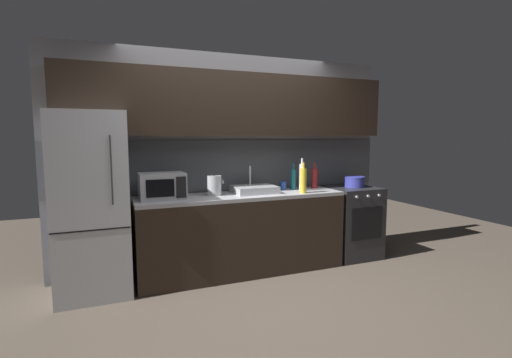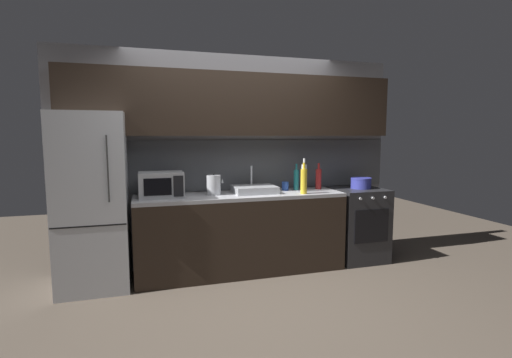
# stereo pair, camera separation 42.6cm
# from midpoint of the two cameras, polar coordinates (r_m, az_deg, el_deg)

# --- Properties ---
(ground_plane) EXTENTS (10.00, 10.00, 0.00)m
(ground_plane) POSITION_cam_midpoint_polar(r_m,az_deg,el_deg) (3.67, -0.60, -18.46)
(ground_plane) COLOR #4C4238
(back_wall) EXTENTS (4.07, 0.44, 2.50)m
(back_wall) POSITION_cam_midpoint_polar(r_m,az_deg,el_deg) (4.46, -6.36, 6.52)
(back_wall) COLOR slate
(back_wall) RESTS_ON ground
(counter_run) EXTENTS (2.33, 0.60, 0.90)m
(counter_run) POSITION_cam_midpoint_polar(r_m,az_deg,el_deg) (4.32, -5.07, -8.23)
(counter_run) COLOR black
(counter_run) RESTS_ON ground
(refrigerator) EXTENTS (0.68, 0.69, 1.78)m
(refrigerator) POSITION_cam_midpoint_polar(r_m,az_deg,el_deg) (4.06, -26.54, -3.51)
(refrigerator) COLOR #B7BABF
(refrigerator) RESTS_ON ground
(oven_range) EXTENTS (0.60, 0.62, 0.90)m
(oven_range) POSITION_cam_midpoint_polar(r_m,az_deg,el_deg) (4.96, 11.92, -6.39)
(oven_range) COLOR #232326
(oven_range) RESTS_ON ground
(microwave) EXTENTS (0.46, 0.35, 0.27)m
(microwave) POSITION_cam_midpoint_polar(r_m,az_deg,el_deg) (4.06, -17.01, -1.03)
(microwave) COLOR #A8AAAF
(microwave) RESTS_ON counter_run
(sink_basin) EXTENTS (0.48, 0.38, 0.30)m
(sink_basin) POSITION_cam_midpoint_polar(r_m,az_deg,el_deg) (4.30, -3.10, -1.59)
(sink_basin) COLOR #ADAFB5
(sink_basin) RESTS_ON counter_run
(kettle) EXTENTS (0.19, 0.16, 0.24)m
(kettle) POSITION_cam_midpoint_polar(r_m,az_deg,el_deg) (4.16, -9.25, -0.98)
(kettle) COLOR #B7BABF
(kettle) RESTS_ON counter_run
(wine_bottle_red) EXTENTS (0.07, 0.07, 0.32)m
(wine_bottle_red) POSITION_cam_midpoint_polar(r_m,az_deg,el_deg) (4.69, 6.31, 0.16)
(wine_bottle_red) COLOR #A82323
(wine_bottle_red) RESTS_ON counter_run
(wine_bottle_white) EXTENTS (0.06, 0.06, 0.39)m
(wine_bottle_white) POSITION_cam_midpoint_polar(r_m,az_deg,el_deg) (4.47, 4.29, 0.32)
(wine_bottle_white) COLOR silver
(wine_bottle_white) RESTS_ON counter_run
(wine_bottle_teal) EXTENTS (0.06, 0.06, 0.32)m
(wine_bottle_teal) POSITION_cam_midpoint_polar(r_m,az_deg,el_deg) (4.57, 3.06, 0.02)
(wine_bottle_teal) COLOR #19666B
(wine_bottle_teal) RESTS_ON counter_run
(wine_bottle_yellow) EXTENTS (0.07, 0.07, 0.35)m
(wine_bottle_yellow) POSITION_cam_midpoint_polar(r_m,az_deg,el_deg) (4.28, 4.38, -0.21)
(wine_bottle_yellow) COLOR gold
(wine_bottle_yellow) RESTS_ON counter_run
(mug_blue) EXTENTS (0.08, 0.08, 0.10)m
(mug_blue) POSITION_cam_midpoint_polar(r_m,az_deg,el_deg) (4.53, 1.43, -1.03)
(mug_blue) COLOR #234299
(mug_blue) RESTS_ON counter_run
(cooking_pot) EXTENTS (0.25, 0.25, 0.13)m
(cooking_pot) POSITION_cam_midpoint_polar(r_m,az_deg,el_deg) (4.89, 12.34, -0.43)
(cooking_pot) COLOR #333899
(cooking_pot) RESTS_ON oven_range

